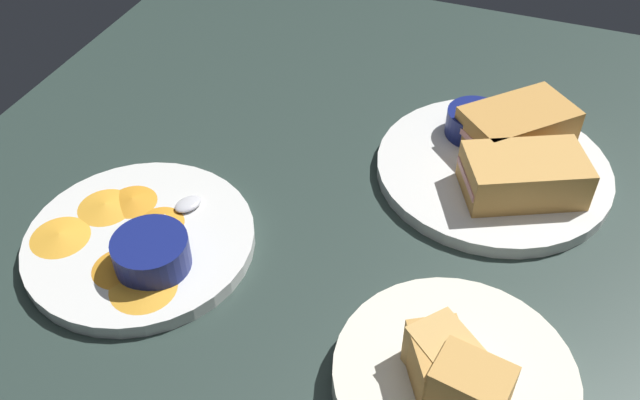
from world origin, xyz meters
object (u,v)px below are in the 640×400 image
Objects in this scene: spoon_by_dark_ramekin at (481,160)px; ramekin_light_gravy at (151,252)px; plate_sandwich_main at (493,169)px; sandwich_half_far at (517,127)px; plate_chips_companion at (140,241)px; ramekin_dark_sauce at (475,122)px; sandwich_half_near at (524,175)px; bread_basket_rear at (453,379)px; spoon_by_gravy_ramekin at (178,210)px.

spoon_by_dark_ramekin is 1.27× the size of ramekin_light_gravy.
ramekin_light_gravy is (29.13, 28.05, 2.66)cm from plate_sandwich_main.
sandwich_half_far reaches higher than ramekin_light_gravy.
ramekin_dark_sauce is at bearing -134.18° from plate_chips_companion.
plate_chips_companion is at bearing -39.81° from ramekin_light_gravy.
plate_chips_companion is at bearing 41.27° from sandwich_half_far.
sandwich_half_near is 0.71× the size of bread_basket_rear.
ramekin_light_gravy is at bearing 47.22° from sandwich_half_far.
ramekin_dark_sauce is 0.92× the size of ramekin_light_gravy.
ramekin_light_gravy is (-3.63, 3.03, 2.66)cm from plate_chips_companion.
spoon_by_gravy_ramekin is (30.61, 20.43, 1.16)cm from plate_sandwich_main.
spoon_by_gravy_ramekin reaches higher than plate_sandwich_main.
sandwich_half_near is (-3.61, 3.76, 3.20)cm from plate_sandwich_main.
plate_sandwich_main is 1.13× the size of plate_chips_companion.
ramekin_dark_sauce reaches higher than spoon_by_gravy_ramekin.
sandwich_half_far is 45.03cm from ramekin_light_gravy.
bread_basket_rear is (-0.58, 35.93, -1.66)cm from sandwich_half_far.
sandwich_half_far is 0.69× the size of bread_basket_rear.
plate_chips_companion is 2.53× the size of spoon_by_gravy_ramekin.
bread_basket_rear reaches higher than ramekin_dark_sauce.
ramekin_dark_sauce is at bearing -136.74° from spoon_by_gravy_ramekin.
spoon_by_dark_ramekin is at bearing -35.33° from sandwich_half_near.
spoon_by_dark_ramekin is at bearing -83.45° from bread_basket_rear.
spoon_by_dark_ramekin is 0.40× the size of plate_chips_companion.
spoon_by_dark_ramekin is (2.96, 5.14, -2.04)cm from sandwich_half_far.
ramekin_light_gravy is at bearing 36.58° from sandwich_half_near.
plate_sandwich_main and plate_chips_companion have the same top height.
ramekin_dark_sauce reaches higher than plate_sandwich_main.
spoon_by_dark_ramekin reaches higher than plate_sandwich_main.
sandwich_half_far is 0.60× the size of plate_chips_companion.
sandwich_half_far is 1.53× the size of spoon_by_gravy_ramekin.
ramekin_light_gravy is 0.36× the size of bread_basket_rear.
bread_basket_rear is at bearing 170.37° from plate_chips_companion.
spoon_by_gravy_ramekin is at bearing -79.00° from ramekin_light_gravy.
sandwich_half_near is 6.59cm from spoon_by_dark_ramekin.
sandwich_half_far is 40.97cm from spoon_by_gravy_ramekin.
plate_sandwich_main is at bearing -142.63° from plate_chips_companion.
plate_sandwich_main is at bearing -146.28° from spoon_by_gravy_ramekin.
ramekin_dark_sauce is 42.03cm from plate_chips_companion.
sandwich_half_near reaches higher than ramekin_dark_sauce.
plate_sandwich_main is 2.82× the size of spoon_by_dark_ramekin.
plate_chips_companion is at bearing 64.92° from spoon_by_gravy_ramekin.
sandwich_half_far reaches higher than plate_sandwich_main.
bread_basket_rear is (1.58, 27.16, -1.66)cm from sandwich_half_near.
bread_basket_rear reaches higher than plate_chips_companion.
sandwich_half_far is at bearing -132.78° from ramekin_light_gravy.
plate_sandwich_main is at bearing -86.24° from bread_basket_rear.
plate_sandwich_main is at bearing 124.80° from ramekin_dark_sauce.
ramekin_light_gravy is at bearing 101.00° from spoon_by_gravy_ramekin.
sandwich_half_far reaches higher than spoon_by_gravy_ramekin.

